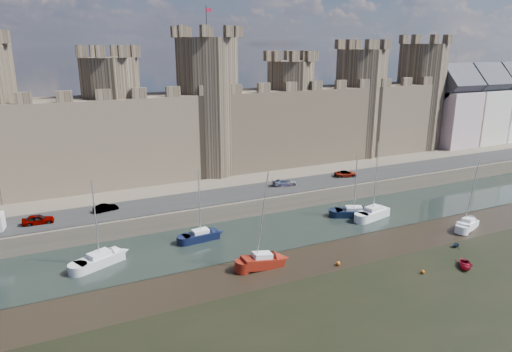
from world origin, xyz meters
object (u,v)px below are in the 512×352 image
at_px(sailboat_1, 201,235).
at_px(sailboat_4, 262,261).
at_px(car_2, 285,182).
at_px(car_3, 346,174).
at_px(sailboat_5, 468,224).
at_px(sailboat_3, 354,212).
at_px(car_0, 38,219).
at_px(sailboat_2, 373,213).
at_px(car_1, 106,208).
at_px(sailboat_0, 100,259).

height_order(sailboat_1, sailboat_4, sailboat_4).
bearing_deg(car_2, car_3, -81.31).
distance_m(car_3, sailboat_1, 30.84).
bearing_deg(sailboat_5, sailboat_3, 114.00).
distance_m(car_0, sailboat_2, 45.38).
relative_size(car_1, sailboat_0, 0.32).
bearing_deg(sailboat_5, sailboat_1, 137.51).
bearing_deg(sailboat_2, car_3, 59.06).
distance_m(sailboat_1, sailboat_2, 25.38).
distance_m(car_2, sailboat_0, 31.97).
bearing_deg(sailboat_4, car_2, 55.87).
distance_m(car_1, sailboat_3, 35.19).
xyz_separation_m(car_0, sailboat_0, (6.08, -9.82, -2.35)).
height_order(car_0, car_1, car_0).
bearing_deg(sailboat_0, car_2, -4.25).
relative_size(car_2, sailboat_4, 0.35).
xyz_separation_m(car_2, sailboat_2, (7.88, -12.43, -2.20)).
xyz_separation_m(sailboat_1, sailboat_4, (4.01, -9.94, 0.06)).
distance_m(car_1, sailboat_5, 49.58).
xyz_separation_m(sailboat_2, sailboat_3, (-2.09, 1.79, -0.14)).
bearing_deg(sailboat_2, sailboat_4, -175.00).
bearing_deg(sailboat_3, car_2, 143.19).
distance_m(car_0, sailboat_5, 56.84).
height_order(car_0, sailboat_5, sailboat_5).
distance_m(car_1, sailboat_4, 24.12).
bearing_deg(car_1, sailboat_0, 155.57).
bearing_deg(car_3, sailboat_3, 166.61).
bearing_deg(sailboat_5, sailboat_4, 152.96).
height_order(sailboat_3, sailboat_5, sailboat_5).
relative_size(sailboat_1, sailboat_3, 1.00).
xyz_separation_m(sailboat_3, sailboat_5, (11.40, -10.34, -0.02)).
distance_m(car_0, sailboat_1, 20.55).
bearing_deg(sailboat_3, sailboat_1, -158.67).
bearing_deg(sailboat_1, car_1, 133.22).
bearing_deg(car_3, car_0, 108.03).
xyz_separation_m(car_3, sailboat_5, (5.22, -21.07, -2.34)).
bearing_deg(sailboat_4, sailboat_3, 24.79).
height_order(sailboat_2, sailboat_5, sailboat_2).
xyz_separation_m(car_3, sailboat_0, (-41.91, -11.06, -2.26)).
relative_size(car_0, sailboat_5, 0.38).
relative_size(car_0, sailboat_1, 0.40).
relative_size(car_0, sailboat_3, 0.41).
distance_m(car_2, sailboat_5, 27.23).
bearing_deg(car_1, car_3, -102.56).
height_order(car_0, sailboat_2, sailboat_2).
xyz_separation_m(car_1, sailboat_0, (-2.27, -10.96, -2.25)).
height_order(car_1, sailboat_5, sailboat_5).
height_order(car_0, sailboat_0, sailboat_0).
bearing_deg(sailboat_2, car_2, 109.51).
distance_m(sailboat_0, sailboat_5, 48.19).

